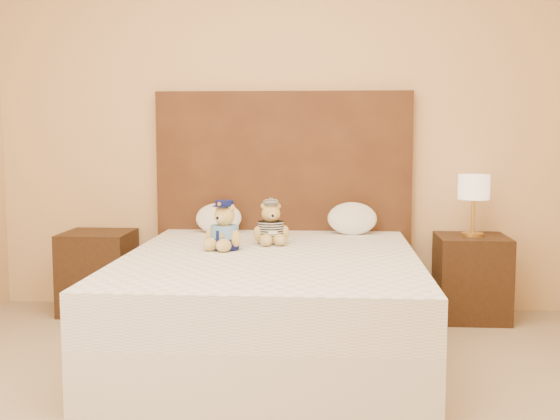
# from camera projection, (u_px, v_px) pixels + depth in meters

# --- Properties ---
(bed) EXTENTS (1.60, 2.00, 0.55)m
(bed) POSITION_uv_depth(u_px,v_px,m) (271.00, 303.00, 3.89)
(bed) COLOR white
(bed) RESTS_ON ground
(headboard) EXTENTS (1.75, 0.08, 1.50)m
(headboard) POSITION_uv_depth(u_px,v_px,m) (283.00, 201.00, 4.84)
(headboard) COLOR #533119
(headboard) RESTS_ON ground
(nightstand_left) EXTENTS (0.45, 0.45, 0.55)m
(nightstand_left) POSITION_uv_depth(u_px,v_px,m) (98.00, 272.00, 4.77)
(nightstand_left) COLOR #372011
(nightstand_left) RESTS_ON ground
(nightstand_right) EXTENTS (0.45, 0.45, 0.55)m
(nightstand_right) POSITION_uv_depth(u_px,v_px,m) (471.00, 277.00, 4.59)
(nightstand_right) COLOR #372011
(nightstand_right) RESTS_ON ground
(lamp) EXTENTS (0.20, 0.20, 0.40)m
(lamp) POSITION_uv_depth(u_px,v_px,m) (474.00, 190.00, 4.53)
(lamp) COLOR gold
(lamp) RESTS_ON nightstand_right
(teddy_police) EXTENTS (0.32, 0.31, 0.28)m
(teddy_police) POSITION_uv_depth(u_px,v_px,m) (225.00, 225.00, 4.01)
(teddy_police) COLOR tan
(teddy_police) RESTS_ON bed
(teddy_prisoner) EXTENTS (0.28, 0.27, 0.26)m
(teddy_prisoner) POSITION_uv_depth(u_px,v_px,m) (271.00, 223.00, 4.21)
(teddy_prisoner) COLOR tan
(teddy_prisoner) RESTS_ON bed
(pillow_left) EXTENTS (0.31, 0.20, 0.22)m
(pillow_left) POSITION_uv_depth(u_px,v_px,m) (219.00, 217.00, 4.70)
(pillow_left) COLOR white
(pillow_left) RESTS_ON bed
(pillow_right) EXTENTS (0.33, 0.21, 0.23)m
(pillow_right) POSITION_uv_depth(u_px,v_px,m) (352.00, 217.00, 4.64)
(pillow_right) COLOR white
(pillow_right) RESTS_ON bed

